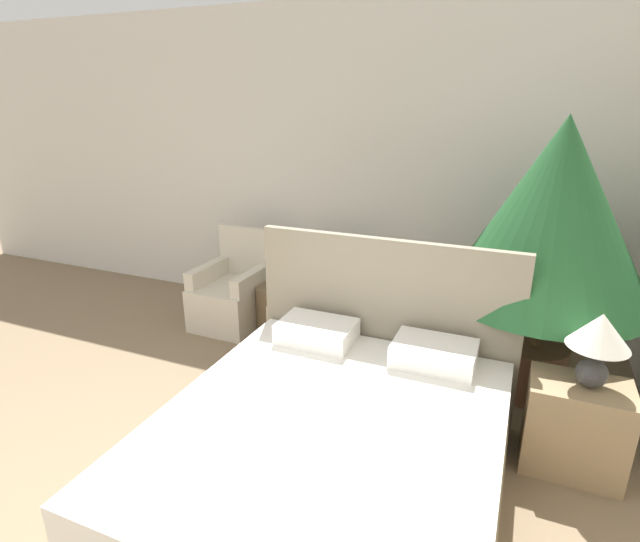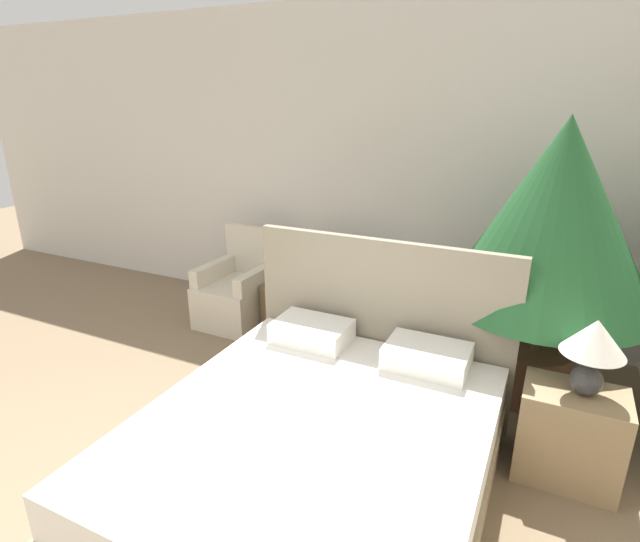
# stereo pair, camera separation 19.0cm
# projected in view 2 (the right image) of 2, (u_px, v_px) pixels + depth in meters

# --- Properties ---
(wall_back) EXTENTS (10.00, 0.06, 2.90)m
(wall_back) POSITION_uv_depth(u_px,v_px,m) (342.00, 168.00, 4.72)
(wall_back) COLOR silver
(wall_back) RESTS_ON ground_plane
(bed) EXTENTS (1.78, 2.07, 1.22)m
(bed) POSITION_uv_depth(u_px,v_px,m) (319.00, 447.00, 2.71)
(bed) COLOR #8C7A5B
(bed) RESTS_ON ground_plane
(armchair_near_window_left) EXTENTS (0.60, 0.69, 0.89)m
(armchair_near_window_left) POSITION_uv_depth(u_px,v_px,m) (238.00, 295.00, 4.82)
(armchair_near_window_left) COLOR beige
(armchair_near_window_left) RESTS_ON ground_plane
(armchair_near_window_right) EXTENTS (0.60, 0.69, 0.89)m
(armchair_near_window_right) POSITION_uv_depth(u_px,v_px,m) (318.00, 311.00, 4.46)
(armchair_near_window_right) COLOR beige
(armchair_near_window_right) RESTS_ON ground_plane
(potted_palm) EXTENTS (1.36, 1.36, 1.99)m
(potted_palm) POSITION_uv_depth(u_px,v_px,m) (555.00, 221.00, 3.22)
(potted_palm) COLOR brown
(potted_palm) RESTS_ON ground_plane
(nightstand) EXTENTS (0.54, 0.37, 0.56)m
(nightstand) POSITION_uv_depth(u_px,v_px,m) (569.00, 435.00, 2.81)
(nightstand) COLOR #937A56
(nightstand) RESTS_ON ground_plane
(table_lamp) EXTENTS (0.33, 0.33, 0.44)m
(table_lamp) POSITION_uv_depth(u_px,v_px,m) (594.00, 345.00, 2.61)
(table_lamp) COLOR #333333
(table_lamp) RESTS_ON nightstand
(side_table) EXTENTS (0.32, 0.32, 0.44)m
(side_table) POSITION_uv_depth(u_px,v_px,m) (277.00, 308.00, 4.66)
(side_table) COLOR brown
(side_table) RESTS_ON ground_plane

